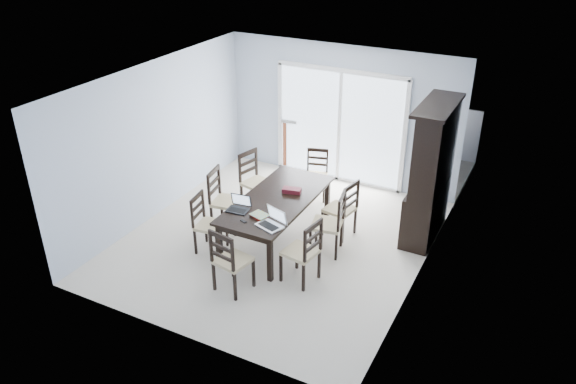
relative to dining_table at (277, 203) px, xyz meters
name	(u,v)px	position (x,y,z in m)	size (l,w,h in m)	color
floor	(277,240)	(0.00, 0.00, -0.67)	(5.00, 5.00, 0.00)	silver
ceiling	(276,81)	(0.00, 0.00, 1.93)	(5.00, 5.00, 0.00)	white
back_wall	(341,115)	(0.00, 2.50, 0.63)	(4.50, 0.02, 2.60)	#ABB8CD
wall_left	(157,140)	(-2.25, 0.00, 0.63)	(0.02, 5.00, 2.60)	#ABB8CD
wall_right	(426,198)	(2.25, 0.00, 0.63)	(0.02, 5.00, 2.60)	#ABB8CD
balcony	(356,162)	(0.00, 3.50, -0.72)	(4.50, 2.00, 0.10)	gray
railing	(374,120)	(0.00, 4.50, -0.12)	(4.50, 0.06, 1.10)	#99999E
dining_table	(277,203)	(0.00, 0.00, 0.00)	(1.00, 2.20, 0.75)	black
china_hutch	(431,174)	(2.02, 1.25, 0.40)	(0.50, 1.38, 2.20)	black
sliding_door	(340,126)	(0.00, 2.48, 0.41)	(2.52, 0.05, 2.18)	silver
chair_left_near	(204,217)	(-0.86, -0.73, -0.11)	(0.46, 0.45, 1.07)	black
chair_left_mid	(221,193)	(-0.99, -0.05, -0.04)	(0.53, 0.52, 1.19)	black
chair_left_far	(253,174)	(-0.89, 0.79, -0.05)	(0.55, 0.54, 1.18)	black
chair_right_near	(306,246)	(0.88, -0.80, -0.07)	(0.51, 0.49, 1.14)	black
chair_right_mid	(333,217)	(0.91, 0.07, -0.06)	(0.53, 0.52, 1.17)	black
chair_right_far	(345,203)	(0.89, 0.59, -0.08)	(0.50, 0.49, 1.12)	black
chair_end_near	(228,255)	(0.04, -1.48, -0.07)	(0.49, 0.51, 1.14)	black
chair_end_far	(317,168)	(-0.09, 1.67, -0.13)	(0.48, 0.49, 1.03)	black
laptop_dark	(238,208)	(-0.33, -0.61, 0.13)	(0.34, 0.25, 0.22)	black
laptop_silver	(269,223)	(0.30, -0.79, 0.14)	(0.43, 0.35, 0.25)	silver
book_stack	(259,216)	(0.04, -0.62, 0.10)	(0.30, 0.25, 0.04)	maroon
cell_phone	(243,221)	(-0.09, -0.84, 0.08)	(0.10, 0.05, 0.01)	black
game_box	(292,190)	(0.12, 0.28, 0.11)	(0.29, 0.14, 0.07)	#460E17
hot_tub	(341,135)	(-0.33, 3.44, -0.15)	(2.20, 2.01, 1.03)	maroon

